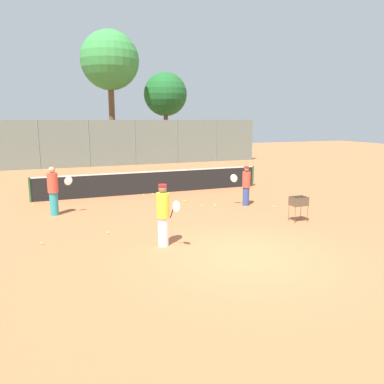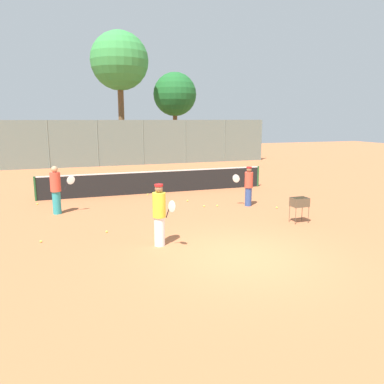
% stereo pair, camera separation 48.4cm
% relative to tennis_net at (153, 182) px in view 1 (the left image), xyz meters
% --- Properties ---
extents(ground_plane, '(80.00, 80.00, 0.00)m').
position_rel_tennis_net_xyz_m(ground_plane, '(0.00, -8.95, -0.56)').
color(ground_plane, '#B7663D').
extents(tennis_net, '(10.91, 0.10, 1.07)m').
position_rel_tennis_net_xyz_m(tennis_net, '(0.00, 0.00, 0.00)').
color(tennis_net, '#26592D').
rests_on(tennis_net, ground_plane).
extents(back_fence, '(23.88, 0.08, 3.40)m').
position_rel_tennis_net_xyz_m(back_fence, '(0.00, 11.27, 1.14)').
color(back_fence, slate).
rests_on(back_fence, ground_plane).
extents(tree_1, '(3.93, 3.93, 7.66)m').
position_rel_tennis_net_xyz_m(tree_1, '(5.87, 16.70, 5.09)').
color(tree_1, brown).
rests_on(tree_1, ground_plane).
extents(tree_2, '(4.79, 4.79, 10.61)m').
position_rel_tennis_net_xyz_m(tree_2, '(0.76, 15.54, 7.59)').
color(tree_2, brown).
rests_on(tree_2, ground_plane).
extents(player_white_outfit, '(0.94, 0.37, 1.80)m').
position_rel_tennis_net_xyz_m(player_white_outfit, '(-4.50, -2.67, 0.36)').
color(player_white_outfit, teal).
rests_on(player_white_outfit, ground_plane).
extents(player_red_cap, '(0.87, 0.35, 1.61)m').
position_rel_tennis_net_xyz_m(player_red_cap, '(2.84, -3.83, 0.28)').
color(player_red_cap, '#334C8C').
rests_on(player_red_cap, ground_plane).
extents(player_yellow_shirt, '(0.50, 0.86, 1.75)m').
position_rel_tennis_net_xyz_m(player_yellow_shirt, '(-1.77, -7.40, 0.35)').
color(player_yellow_shirt, white).
rests_on(player_yellow_shirt, ground_plane).
extents(ball_cart, '(0.56, 0.41, 0.87)m').
position_rel_tennis_net_xyz_m(ball_cart, '(3.31, -6.65, 0.09)').
color(ball_cart, brown).
rests_on(ball_cart, ground_plane).
extents(tennis_ball_0, '(0.07, 0.07, 0.07)m').
position_rel_tennis_net_xyz_m(tennis_ball_0, '(3.71, -4.61, -0.53)').
color(tennis_ball_0, '#D1E54C').
rests_on(tennis_ball_0, ground_plane).
extents(tennis_ball_1, '(0.07, 0.07, 0.07)m').
position_rel_tennis_net_xyz_m(tennis_ball_1, '(-0.56, -0.34, -0.53)').
color(tennis_ball_1, '#D1E54C').
rests_on(tennis_ball_1, ground_plane).
extents(tennis_ball_2, '(0.07, 0.07, 0.07)m').
position_rel_tennis_net_xyz_m(tennis_ball_2, '(1.61, -3.53, -0.53)').
color(tennis_ball_2, '#D1E54C').
rests_on(tennis_ball_2, ground_plane).
extents(tennis_ball_3, '(0.07, 0.07, 0.07)m').
position_rel_tennis_net_xyz_m(tennis_ball_3, '(-0.16, -0.38, -0.53)').
color(tennis_ball_3, '#D1E54C').
rests_on(tennis_ball_3, ground_plane).
extents(tennis_ball_4, '(0.07, 0.07, 0.07)m').
position_rel_tennis_net_xyz_m(tennis_ball_4, '(-3.04, -5.68, -0.53)').
color(tennis_ball_4, '#D1E54C').
rests_on(tennis_ball_4, ground_plane).
extents(tennis_ball_5, '(0.07, 0.07, 0.07)m').
position_rel_tennis_net_xyz_m(tennis_ball_5, '(-5.31, -0.81, -0.53)').
color(tennis_ball_5, '#D1E54C').
rests_on(tennis_ball_5, ground_plane).
extents(tennis_ball_6, '(0.07, 0.07, 0.07)m').
position_rel_tennis_net_xyz_m(tennis_ball_6, '(-4.94, -6.02, -0.53)').
color(tennis_ball_6, '#D1E54C').
rests_on(tennis_ball_6, ground_plane).
extents(tennis_ball_7, '(0.07, 0.07, 0.07)m').
position_rel_tennis_net_xyz_m(tennis_ball_7, '(1.08, -3.43, -0.53)').
color(tennis_ball_7, '#D1E54C').
rests_on(tennis_ball_7, ground_plane).
extents(tennis_ball_8, '(0.07, 0.07, 0.07)m').
position_rel_tennis_net_xyz_m(tennis_ball_8, '(0.76, -2.26, -0.53)').
color(tennis_ball_8, '#D1E54C').
rests_on(tennis_ball_8, ground_plane).
extents(parked_car, '(4.20, 1.70, 1.60)m').
position_rel_tennis_net_xyz_m(parked_car, '(-1.14, 14.41, 0.10)').
color(parked_car, white).
rests_on(parked_car, ground_plane).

